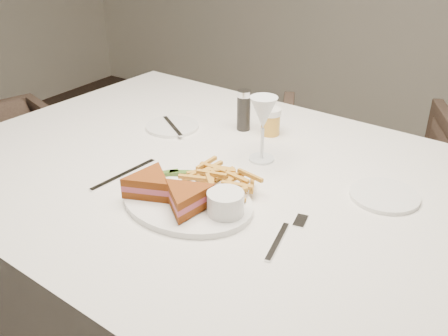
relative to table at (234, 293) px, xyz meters
name	(u,v)px	position (x,y,z in m)	size (l,w,h in m)	color
table	(234,293)	(0.00, 0.00, 0.00)	(1.59, 1.06, 0.75)	silver
chair_far	(362,184)	(0.08, 0.85, -0.02)	(0.68, 0.64, 0.70)	#46352B
table_setting	(215,172)	(-0.02, -0.06, 0.41)	(0.83, 0.66, 0.18)	white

